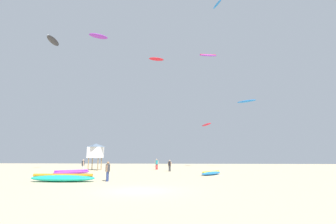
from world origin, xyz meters
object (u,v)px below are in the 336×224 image
lifeguard_tower (96,151)px  kite_aloft_2 (206,125)px  kite_grounded_mid (63,178)px  kite_aloft_3 (99,36)px  person_left (170,165)px  person_foreground (108,170)px  kite_aloft_4 (208,55)px  kite_aloft_5 (53,41)px  kite_aloft_1 (217,4)px  person_right (157,163)px  kite_aloft_6 (156,59)px  person_midground (83,165)px  kite_grounded_far (72,172)px  kite_aloft_0 (246,101)px  kite_grounded_near (211,173)px

lifeguard_tower → kite_aloft_2: 25.74m
kite_grounded_mid → kite_aloft_3: 38.04m
person_left → person_foreground: bearing=-174.5°
kite_aloft_4 → kite_aloft_5: 34.01m
kite_aloft_3 → kite_aloft_1: bearing=-24.8°
person_right → kite_aloft_6: bearing=-174.7°
person_midground → kite_grounded_far: bearing=-118.0°
kite_grounded_mid → kite_aloft_5: (-9.93, 12.89, 19.38)m
person_left → kite_aloft_6: bearing=34.6°
person_right → kite_aloft_0: bearing=114.3°
kite_aloft_0 → kite_grounded_near: bearing=-114.7°
person_left → kite_aloft_3: size_ratio=0.42×
person_left → kite_grounded_mid: person_left is taller
kite_grounded_near → kite_grounded_far: size_ratio=0.94×
kite_aloft_3 → kite_aloft_6: kite_aloft_3 is taller
person_right → kite_aloft_2: bearing=142.5°
person_left → kite_grounded_far: person_left is taller
lifeguard_tower → kite_aloft_2: (18.68, 16.62, 6.10)m
kite_aloft_5 → kite_aloft_1: bearing=4.6°
kite_grounded_far → kite_aloft_6: size_ratio=1.03×
kite_grounded_mid → kite_grounded_far: 9.41m
person_foreground → person_left: (4.23, 14.98, -0.02)m
kite_grounded_mid → lifeguard_tower: bearing=102.9°
person_left → kite_grounded_far: size_ratio=0.41×
person_midground → person_left: (12.10, 2.06, -0.05)m
person_foreground → kite_aloft_6: (-0.52, 35.04, 24.78)m
person_left → kite_aloft_4: 32.14m
kite_aloft_4 → kite_grounded_mid: bearing=-114.4°
person_midground → lifeguard_tower: (0.26, 3.76, 2.06)m
person_foreground → lifeguard_tower: bearing=-61.2°
lifeguard_tower → kite_grounded_mid: bearing=-77.1°
person_midground → kite_aloft_0: 33.40m
kite_grounded_near → person_midground: bearing=164.6°
kite_aloft_6 → kite_aloft_3: bearing=-138.1°
person_right → kite_grounded_mid: person_right is taller
person_midground → person_foreground: bearing=-95.5°
person_foreground → kite_grounded_mid: 3.76m
person_midground → kite_aloft_4: bearing=9.8°
person_left → kite_grounded_near: person_left is taller
kite_aloft_2 → kite_aloft_4: (0.89, 0.56, 16.63)m
kite_grounded_mid → kite_grounded_far: kite_grounded_mid is taller
kite_aloft_1 → kite_aloft_6: size_ratio=0.69×
person_right → kite_aloft_0: size_ratio=0.45×
person_foreground → kite_aloft_2: kite_aloft_2 is taller
kite_grounded_far → kite_aloft_5: (-6.46, 4.15, 19.45)m
kite_aloft_3 → kite_aloft_6: (11.04, 9.89, -1.38)m
person_right → kite_aloft_4: (10.24, 14.22, 24.76)m
kite_aloft_0 → kite_aloft_3: bearing=-173.6°
kite_aloft_3 → kite_aloft_4: size_ratio=0.90×
kite_aloft_4 → person_midground: bearing=-133.5°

